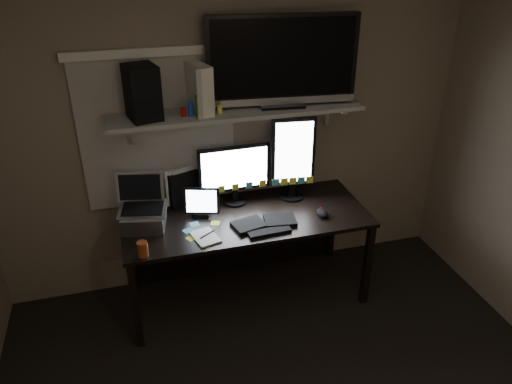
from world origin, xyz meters
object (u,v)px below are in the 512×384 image
object	(u,v)px
laptop	(142,205)
tv	(282,61)
cup	(143,249)
tablet	(201,202)
desk	(242,227)
game_console	(199,88)
speaker	(142,92)
monitor_landscape	(234,175)
mouse	(322,213)
monitor_portrait	(293,158)
keyboard	(265,223)

from	to	relation	value
laptop	tv	distance (m)	1.38
cup	tv	world-z (taller)	tv
tablet	tv	world-z (taller)	tv
desk	game_console	xyz separation A→B (m)	(-0.26, 0.10, 1.09)
cup	speaker	size ratio (longest dim) A/B	0.29
tv	monitor_landscape	bearing A→B (deg)	-176.27
mouse	laptop	world-z (taller)	laptop
mouse	desk	bearing A→B (deg)	153.86
tablet	cup	xyz separation A→B (m)	(-0.45, -0.40, -0.06)
monitor_portrait	cup	xyz separation A→B (m)	(-1.19, -0.49, -0.28)
cup	mouse	bearing A→B (deg)	7.14
monitor_landscape	laptop	xyz separation A→B (m)	(-0.70, -0.19, -0.05)
mouse	tablet	size ratio (longest dim) A/B	0.47
monitor_portrait	game_console	size ratio (longest dim) A/B	2.00
monitor_portrait	keyboard	world-z (taller)	monitor_portrait
laptop	cup	size ratio (longest dim) A/B	3.62
monitor_landscape	tv	distance (m)	0.90
keyboard	mouse	distance (m)	0.45
keyboard	cup	bearing A→B (deg)	-172.91
keyboard	tablet	xyz separation A→B (m)	(-0.41, 0.24, 0.10)
desk	monitor_portrait	distance (m)	0.66
desk	laptop	world-z (taller)	laptop
cup	desk	bearing A→B (deg)	29.70
monitor_landscape	mouse	distance (m)	0.71
cup	game_console	distance (m)	1.14
mouse	cup	world-z (taller)	cup
monitor_landscape	cup	bearing A→B (deg)	-145.59
desk	cup	size ratio (longest dim) A/B	17.56
monitor_portrait	laptop	world-z (taller)	monitor_portrait
monitor_portrait	game_console	distance (m)	0.89
mouse	game_console	world-z (taller)	game_console
desk	monitor_landscape	distance (m)	0.43
desk	game_console	world-z (taller)	game_console
mouse	laptop	distance (m)	1.30
speaker	tablet	bearing A→B (deg)	-29.72
tablet	tv	xyz separation A→B (m)	(0.63, 0.11, 0.95)
tablet	laptop	distance (m)	0.43
monitor_landscape	laptop	size ratio (longest dim) A/B	1.47
laptop	game_console	xyz separation A→B (m)	(0.47, 0.19, 0.73)
mouse	cup	size ratio (longest dim) A/B	1.20
desk	monitor_portrait	size ratio (longest dim) A/B	2.69
mouse	tv	xyz separation A→B (m)	(-0.22, 0.35, 1.04)
tablet	game_console	size ratio (longest dim) A/B	0.79
keyboard	laptop	bearing A→B (deg)	164.24
game_console	tablet	bearing A→B (deg)	-126.40
monitor_landscape	keyboard	xyz separation A→B (m)	(0.13, -0.37, -0.23)
tablet	cup	size ratio (longest dim) A/B	2.56
laptop	monitor_landscape	bearing A→B (deg)	27.39
cup	speaker	xyz separation A→B (m)	(0.13, 0.50, 0.88)
monitor_portrait	game_console	xyz separation A→B (m)	(-0.68, 0.04, 0.58)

